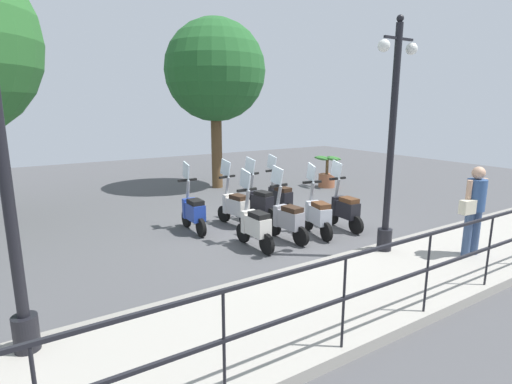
{
  "coord_description": "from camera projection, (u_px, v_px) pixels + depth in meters",
  "views": [
    {
      "loc": [
        -7.02,
        5.09,
        2.75
      ],
      "look_at": [
        0.2,
        0.5,
        0.9
      ],
      "focal_mm": 28.0,
      "sensor_mm": 36.0,
      "label": 1
    }
  ],
  "objects": [
    {
      "name": "ground_plane",
      "position": [
        279.0,
        230.0,
        9.04
      ],
      "size": [
        28.0,
        28.0,
        0.0
      ],
      "primitive_type": "plane",
      "color": "#4C4C4F"
    },
    {
      "name": "promenade_walkway",
      "position": [
        394.0,
        276.0,
        6.43
      ],
      "size": [
        2.2,
        20.0,
        0.15
      ],
      "color": "#A39E93",
      "rests_on": "ground_plane"
    },
    {
      "name": "fence_railing",
      "position": [
        462.0,
        246.0,
        5.39
      ],
      "size": [
        0.04,
        16.03,
        1.07
      ],
      "color": "black",
      "rests_on": "promenade_walkway"
    },
    {
      "name": "lamp_post_near",
      "position": [
        391.0,
        153.0,
        6.99
      ],
      "size": [
        0.26,
        0.9,
        4.06
      ],
      "color": "black",
      "rests_on": "promenade_walkway"
    },
    {
      "name": "lamp_post_far",
      "position": [
        5.0,
        174.0,
        3.94
      ],
      "size": [
        0.26,
        0.9,
        4.38
      ],
      "color": "black",
      "rests_on": "promenade_walkway"
    },
    {
      "name": "pedestrian_with_bag",
      "position": [
        474.0,
        204.0,
        6.91
      ],
      "size": [
        0.35,
        0.65,
        1.59
      ],
      "rotation": [
        0.0,
        0.0,
        -0.11
      ],
      "color": "#384C70",
      "rests_on": "promenade_walkway"
    },
    {
      "name": "tree_distant",
      "position": [
        215.0,
        71.0,
        12.95
      ],
      "size": [
        3.28,
        3.28,
        5.51
      ],
      "color": "brown",
      "rests_on": "ground_plane"
    },
    {
      "name": "potted_palm",
      "position": [
        327.0,
        174.0,
        13.73
      ],
      "size": [
        1.06,
        0.66,
        1.05
      ],
      "color": "#9E5B3D",
      "rests_on": "ground_plane"
    },
    {
      "name": "scooter_near_0",
      "position": [
        344.0,
        209.0,
        9.0
      ],
      "size": [
        1.23,
        0.44,
        1.54
      ],
      "rotation": [
        0.0,
        0.0,
        -0.07
      ],
      "color": "black",
      "rests_on": "ground_plane"
    },
    {
      "name": "scooter_near_1",
      "position": [
        317.0,
        214.0,
        8.55
      ],
      "size": [
        1.22,
        0.5,
        1.54
      ],
      "rotation": [
        0.0,
        0.0,
        -0.21
      ],
      "color": "black",
      "rests_on": "ground_plane"
    },
    {
      "name": "scooter_near_2",
      "position": [
        287.0,
        218.0,
        8.21
      ],
      "size": [
        1.23,
        0.44,
        1.54
      ],
      "rotation": [
        0.0,
        0.0,
        0.1
      ],
      "color": "black",
      "rests_on": "ground_plane"
    },
    {
      "name": "scooter_near_3",
      "position": [
        255.0,
        225.0,
        7.78
      ],
      "size": [
        1.23,
        0.44,
        1.54
      ],
      "rotation": [
        0.0,
        0.0,
        0.03
      ],
      "color": "black",
      "rests_on": "ground_plane"
    },
    {
      "name": "scooter_far_0",
      "position": [
        279.0,
        197.0,
        10.14
      ],
      "size": [
        1.23,
        0.44,
        1.54
      ],
      "rotation": [
        0.0,
        0.0,
        0.05
      ],
      "color": "black",
      "rests_on": "ground_plane"
    },
    {
      "name": "scooter_far_1",
      "position": [
        259.0,
        202.0,
        9.62
      ],
      "size": [
        1.23,
        0.47,
        1.54
      ],
      "rotation": [
        0.0,
        0.0,
        0.16
      ],
      "color": "black",
      "rests_on": "ground_plane"
    },
    {
      "name": "scooter_far_2",
      "position": [
        235.0,
        206.0,
        9.25
      ],
      "size": [
        1.23,
        0.47,
        1.54
      ],
      "rotation": [
        0.0,
        0.0,
        0.16
      ],
      "color": "black",
      "rests_on": "ground_plane"
    },
    {
      "name": "scooter_far_3",
      "position": [
        193.0,
        211.0,
        8.81
      ],
      "size": [
        1.23,
        0.44,
        1.54
      ],
      "rotation": [
        0.0,
        0.0,
        -0.01
      ],
      "color": "black",
      "rests_on": "ground_plane"
    }
  ]
}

